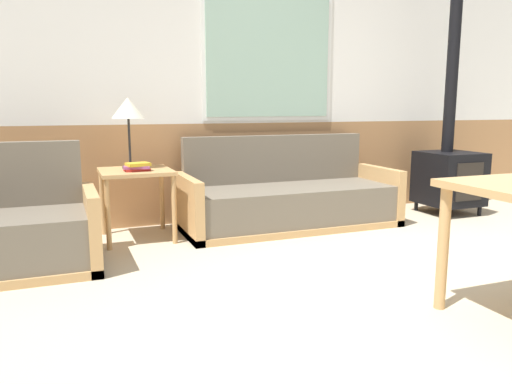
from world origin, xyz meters
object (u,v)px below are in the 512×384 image
(table_lamp, at_px, (128,110))
(wood_stove, at_px, (450,164))
(armchair, at_px, (24,234))
(side_table, at_px, (136,181))
(couch, at_px, (288,200))

(table_lamp, distance_m, wood_stove, 3.26)
(armchair, distance_m, wood_stove, 4.04)
(armchair, relative_size, wood_stove, 0.40)
(side_table, distance_m, table_lamp, 0.59)
(side_table, relative_size, table_lamp, 1.00)
(wood_stove, bearing_deg, armchair, -174.12)
(couch, distance_m, side_table, 1.40)
(armchair, bearing_deg, side_table, 17.18)
(armchair, height_order, wood_stove, wood_stove)
(side_table, height_order, table_lamp, table_lamp)
(table_lamp, bearing_deg, couch, -6.64)
(side_table, height_order, wood_stove, wood_stove)
(armchair, height_order, table_lamp, table_lamp)
(armchair, bearing_deg, couch, -3.80)
(armchair, height_order, side_table, armchair)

